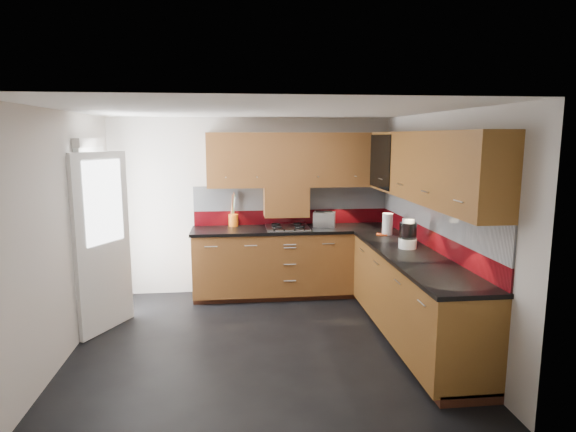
{
  "coord_description": "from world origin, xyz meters",
  "views": [
    {
      "loc": [
        -0.23,
        -4.78,
        2.15
      ],
      "look_at": [
        0.37,
        0.65,
        1.24
      ],
      "focal_mm": 30.0,
      "sensor_mm": 36.0,
      "label": 1
    }
  ],
  "objects": [
    {
      "name": "toaster",
      "position": [
        0.96,
        1.54,
        1.04
      ],
      "size": [
        0.33,
        0.25,
        0.21
      ],
      "color": "silver",
      "rests_on": "countertop"
    },
    {
      "name": "glass_cabinet",
      "position": [
        1.71,
        1.07,
        1.87
      ],
      "size": [
        0.32,
        0.8,
        0.66
      ],
      "color": "black",
      "rests_on": "room"
    },
    {
      "name": "food_processor",
      "position": [
        1.63,
        0.18,
        1.09
      ],
      "size": [
        0.2,
        0.2,
        0.33
      ],
      "color": "white",
      "rests_on": "countertop"
    },
    {
      "name": "upper_cabinets",
      "position": [
        1.23,
        0.78,
        1.84
      ],
      "size": [
        2.5,
        3.2,
        0.72
      ],
      "color": "#5C3314",
      "rests_on": "room"
    },
    {
      "name": "extractor_hood",
      "position": [
        0.45,
        1.64,
        1.28
      ],
      "size": [
        0.6,
        0.33,
        0.4
      ],
      "primitive_type": "cube",
      "color": "#5C3314",
      "rests_on": "room"
    },
    {
      "name": "orange_cloth",
      "position": [
        1.57,
        0.9,
        0.95
      ],
      "size": [
        0.16,
        0.15,
        0.01
      ],
      "primitive_type": "cube",
      "rotation": [
        0.0,
        0.0,
        -0.33
      ],
      "color": "#D34517",
      "rests_on": "countertop"
    },
    {
      "name": "base_cabinets",
      "position": [
        1.07,
        0.72,
        0.44
      ],
      "size": [
        2.7,
        3.2,
        0.95
      ],
      "color": "#5C3314",
      "rests_on": "room"
    },
    {
      "name": "paper_towel",
      "position": [
        1.64,
        0.92,
        1.07
      ],
      "size": [
        0.13,
        0.13,
        0.27
      ],
      "primitive_type": "cylinder",
      "rotation": [
        0.0,
        0.0,
        -0.02
      ],
      "color": "white",
      "rests_on": "countertop"
    },
    {
      "name": "room",
      "position": [
        0.0,
        0.0,
        1.5
      ],
      "size": [
        4.0,
        3.8,
        2.64
      ],
      "color": "black"
    },
    {
      "name": "back_door",
      "position": [
        -1.78,
        0.75,
        1.03
      ],
      "size": [
        0.42,
        1.19,
        2.04
      ],
      "color": "white",
      "rests_on": "room"
    },
    {
      "name": "countertop",
      "position": [
        1.05,
        0.7,
        0.92
      ],
      "size": [
        2.72,
        3.22,
        0.04
      ],
      "color": "black",
      "rests_on": "base_cabinets"
    },
    {
      "name": "gas_hob",
      "position": [
        0.45,
        1.47,
        0.95
      ],
      "size": [
        0.57,
        0.5,
        0.04
      ],
      "color": "silver",
      "rests_on": "countertop"
    },
    {
      "name": "backsplash",
      "position": [
        1.28,
        0.93,
        1.21
      ],
      "size": [
        2.7,
        3.2,
        0.54
      ],
      "color": "maroon",
      "rests_on": "countertop"
    },
    {
      "name": "utensil_pot",
      "position": [
        -0.27,
        1.71,
        1.04
      ],
      "size": [
        0.13,
        0.13,
        0.47
      ],
      "color": "orange",
      "rests_on": "countertop"
    }
  ]
}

